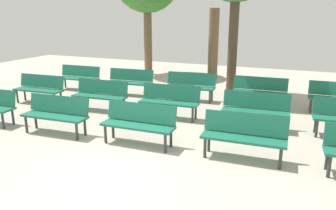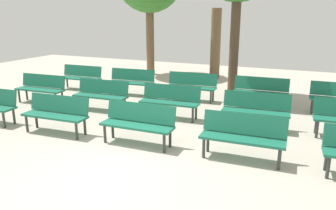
{
  "view_description": "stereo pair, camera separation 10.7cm",
  "coord_description": "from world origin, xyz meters",
  "px_view_note": "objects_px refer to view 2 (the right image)",
  "views": [
    {
      "loc": [
        3.03,
        -4.28,
        2.75
      ],
      "look_at": [
        0.0,
        2.88,
        0.55
      ],
      "focal_mm": 35.15,
      "sensor_mm": 36.0,
      "label": 1
    },
    {
      "loc": [
        3.13,
        -4.24,
        2.75
      ],
      "look_at": [
        0.0,
        2.88,
        0.55
      ],
      "focal_mm": 35.15,
      "sensor_mm": 36.0,
      "label": 2
    }
  ],
  "objects_px": {
    "bench_r0_c2": "(138,121)",
    "bench_r1_c1": "(101,93)",
    "bench_r2_c0": "(81,76)",
    "bench_r2_c1": "(131,80)",
    "bench_r0_c3": "(243,134)",
    "bench_r2_c2": "(191,85)",
    "bench_r2_c3": "(261,90)",
    "tree_0": "(216,44)",
    "bench_r1_c2": "(170,99)",
    "bench_r1_c3": "(256,108)",
    "bench_r0_c1": "(56,112)",
    "bench_r1_c0": "(41,87)"
  },
  "relations": [
    {
      "from": "bench_r2_c1",
      "to": "bench_r0_c2",
      "type": "bearing_deg",
      "value": -62.97
    },
    {
      "from": "bench_r1_c0",
      "to": "tree_0",
      "type": "xyz_separation_m",
      "value": [
        3.87,
        5.97,
        0.96
      ]
    },
    {
      "from": "bench_r1_c0",
      "to": "bench_r2_c3",
      "type": "distance_m",
      "value": 6.75
    },
    {
      "from": "bench_r2_c0",
      "to": "bench_r2_c1",
      "type": "height_order",
      "value": "same"
    },
    {
      "from": "bench_r0_c2",
      "to": "bench_r2_c1",
      "type": "xyz_separation_m",
      "value": [
        -2.34,
        3.78,
        0.0
      ]
    },
    {
      "from": "bench_r1_c2",
      "to": "tree_0",
      "type": "height_order",
      "value": "tree_0"
    },
    {
      "from": "bench_r1_c2",
      "to": "bench_r2_c0",
      "type": "height_order",
      "value": "same"
    },
    {
      "from": "bench_r0_c1",
      "to": "bench_r1_c0",
      "type": "relative_size",
      "value": 1.0
    },
    {
      "from": "bench_r0_c3",
      "to": "bench_r2_c0",
      "type": "distance_m",
      "value": 7.53
    },
    {
      "from": "bench_r1_c2",
      "to": "bench_r2_c2",
      "type": "bearing_deg",
      "value": 89.1
    },
    {
      "from": "bench_r0_c2",
      "to": "tree_0",
      "type": "relative_size",
      "value": 0.55
    },
    {
      "from": "bench_r1_c1",
      "to": "bench_r1_c3",
      "type": "distance_m",
      "value": 4.34
    },
    {
      "from": "bench_r1_c1",
      "to": "bench_r2_c1",
      "type": "bearing_deg",
      "value": 90.93
    },
    {
      "from": "bench_r1_c1",
      "to": "bench_r2_c1",
      "type": "height_order",
      "value": "same"
    },
    {
      "from": "bench_r2_c1",
      "to": "bench_r1_c2",
      "type": "bearing_deg",
      "value": -43.73
    },
    {
      "from": "bench_r2_c2",
      "to": "bench_r2_c3",
      "type": "bearing_deg",
      "value": -0.13
    },
    {
      "from": "bench_r1_c2",
      "to": "bench_r2_c3",
      "type": "xyz_separation_m",
      "value": [
        2.05,
        2.08,
        0.0
      ]
    },
    {
      "from": "bench_r0_c3",
      "to": "bench_r2_c3",
      "type": "distance_m",
      "value": 3.93
    },
    {
      "from": "bench_r0_c2",
      "to": "bench_r2_c3",
      "type": "xyz_separation_m",
      "value": [
        1.94,
        4.06,
        0.0
      ]
    },
    {
      "from": "bench_r0_c2",
      "to": "bench_r2_c3",
      "type": "bearing_deg",
      "value": 62.96
    },
    {
      "from": "bench_r2_c0",
      "to": "bench_r2_c2",
      "type": "height_order",
      "value": "same"
    },
    {
      "from": "bench_r1_c0",
      "to": "bench_r1_c1",
      "type": "xyz_separation_m",
      "value": [
        2.2,
        0.06,
        0.0
      ]
    },
    {
      "from": "bench_r0_c1",
      "to": "bench_r0_c3",
      "type": "height_order",
      "value": "same"
    },
    {
      "from": "bench_r2_c1",
      "to": "tree_0",
      "type": "xyz_separation_m",
      "value": [
        1.81,
        3.94,
        0.96
      ]
    },
    {
      "from": "bench_r1_c1",
      "to": "bench_r2_c0",
      "type": "height_order",
      "value": "same"
    },
    {
      "from": "bench_r2_c0",
      "to": "bench_r2_c3",
      "type": "xyz_separation_m",
      "value": [
        6.37,
        0.35,
        0.0
      ]
    },
    {
      "from": "bench_r2_c1",
      "to": "tree_0",
      "type": "bearing_deg",
      "value": 60.52
    },
    {
      "from": "bench_r2_c0",
      "to": "bench_r2_c2",
      "type": "xyz_separation_m",
      "value": [
        4.21,
        0.22,
        0.0
      ]
    },
    {
      "from": "bench_r0_c2",
      "to": "bench_r0_c3",
      "type": "height_order",
      "value": "same"
    },
    {
      "from": "bench_r0_c3",
      "to": "bench_r1_c1",
      "type": "height_order",
      "value": "same"
    },
    {
      "from": "bench_r1_c0",
      "to": "bench_r1_c3",
      "type": "bearing_deg",
      "value": -0.64
    },
    {
      "from": "bench_r1_c3",
      "to": "bench_r0_c2",
      "type": "bearing_deg",
      "value": -140.86
    },
    {
      "from": "bench_r0_c2",
      "to": "bench_r1_c1",
      "type": "xyz_separation_m",
      "value": [
        -2.2,
        1.81,
        0.0
      ]
    },
    {
      "from": "bench_r0_c3",
      "to": "tree_0",
      "type": "bearing_deg",
      "value": 107.43
    },
    {
      "from": "bench_r1_c3",
      "to": "bench_r2_c2",
      "type": "height_order",
      "value": "same"
    },
    {
      "from": "bench_r1_c3",
      "to": "bench_r2_c2",
      "type": "distance_m",
      "value": 3.02
    },
    {
      "from": "bench_r0_c2",
      "to": "bench_r2_c0",
      "type": "distance_m",
      "value": 5.78
    },
    {
      "from": "bench_r2_c3",
      "to": "bench_r1_c0",
      "type": "bearing_deg",
      "value": -162.5
    },
    {
      "from": "bench_r2_c1",
      "to": "tree_0",
      "type": "relative_size",
      "value": 0.56
    },
    {
      "from": "tree_0",
      "to": "bench_r2_c1",
      "type": "bearing_deg",
      "value": -114.74
    },
    {
      "from": "bench_r1_c3",
      "to": "bench_r2_c3",
      "type": "relative_size",
      "value": 1.01
    },
    {
      "from": "bench_r0_c3",
      "to": "bench_r2_c2",
      "type": "relative_size",
      "value": 1.0
    },
    {
      "from": "bench_r1_c1",
      "to": "bench_r2_c2",
      "type": "relative_size",
      "value": 1.0
    },
    {
      "from": "bench_r0_c3",
      "to": "bench_r1_c2",
      "type": "relative_size",
      "value": 0.99
    },
    {
      "from": "bench_r2_c1",
      "to": "bench_r2_c3",
      "type": "xyz_separation_m",
      "value": [
        4.28,
        0.28,
        0.0
      ]
    },
    {
      "from": "bench_r0_c3",
      "to": "bench_r1_c3",
      "type": "relative_size",
      "value": 0.99
    },
    {
      "from": "bench_r0_c2",
      "to": "bench_r2_c2",
      "type": "bearing_deg",
      "value": 91.64
    },
    {
      "from": "bench_r1_c2",
      "to": "bench_r1_c3",
      "type": "bearing_deg",
      "value": -2.52
    },
    {
      "from": "bench_r2_c1",
      "to": "bench_r0_c1",
      "type": "bearing_deg",
      "value": -91.05
    },
    {
      "from": "bench_r0_c3",
      "to": "bench_r0_c1",
      "type": "bearing_deg",
      "value": -178.37
    }
  ]
}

